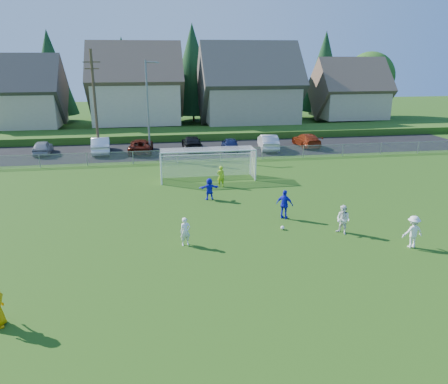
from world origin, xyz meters
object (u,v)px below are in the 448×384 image
Objects in this scene: soccer_ball at (282,228)px; player_white_a at (185,232)px; player_blue_a at (285,204)px; car_b at (101,145)px; car_e at (230,144)px; goalkeeper at (221,176)px; car_d at (192,143)px; car_c at (141,146)px; car_g at (307,140)px; player_blue_b at (209,189)px; car_f at (268,142)px; player_white_b at (343,220)px; car_a at (43,147)px; soccer_goal at (207,159)px; player_white_c at (413,232)px.

player_white_a is (-5.56, -1.21, 0.64)m from soccer_ball.
player_blue_a reaches higher than soccer_ball.
car_b is 1.23× the size of car_e.
car_b is at bearing -56.46° from goalkeeper.
car_b is 9.17m from car_d.
car_g is (17.53, 0.20, 0.02)m from car_c.
player_blue_a is at bearing 70.18° from soccer_ball.
car_f reaches higher than player_blue_b.
player_blue_b is (-3.97, 4.34, -0.14)m from player_blue_a.
player_white_b reaches higher than car_g.
player_blue_b is at bearing 113.41° from car_b.
car_f is at bearing 172.54° from car_a.
player_white_b reaches higher than car_f.
car_b is at bearing 2.79° from car_f.
car_g is at bearing -170.04° from car_e.
player_white_b is at bearing -12.54° from player_white_a.
player_blue_a reaches higher than player_white_a.
soccer_goal reaches higher than soccer_ball.
player_white_c is at bearing -29.78° from soccer_ball.
player_white_c is 25.31m from car_e.
player_white_b is 28.07m from car_b.
player_white_c is at bearing 128.48° from car_a.
player_white_c reaches higher than car_b.
car_e is at bearing 3.78° from car_g.
goalkeeper is at bearing 94.15° from car_d.
soccer_goal is (5.38, -10.88, 0.94)m from car_c.
car_a is (-23.67, 26.23, -0.17)m from player_white_c.
player_white_a is 10.73m from goalkeeper.
player_blue_b reaches higher than car_d.
car_g is (6.23, 23.35, -0.11)m from player_white_b.
car_g is at bearing 67.29° from soccer_ball.
player_white_a is 27.79m from car_g.
soccer_goal is (-2.83, 11.18, 1.52)m from soccer_ball.
car_e is at bearing 161.80° from car_d.
goalkeeper reaches higher than car_c.
player_white_a is at bearing 56.04° from car_g.
player_white_c is (5.84, -3.34, 0.74)m from soccer_ball.
car_b is 3.98m from car_c.
goalkeeper is (1.24, 2.92, 0.04)m from player_blue_b.
car_b is 17.02m from car_f.
player_blue_b is 0.38× the size of car_a.
soccer_ball is at bearing 113.55° from car_c.
soccer_ball is 0.05× the size of car_f.
goalkeeper reaches higher than player_blue_b.
player_blue_b is at bearing -11.23° from player_blue_a.
car_c is 9.06m from car_e.
player_white_b is 1.08× the size of player_blue_b.
car_g is at bearing 44.30° from player_white_a.
player_white_c is at bearing 131.84° from player_blue_b.
car_c reaches higher than soccer_ball.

